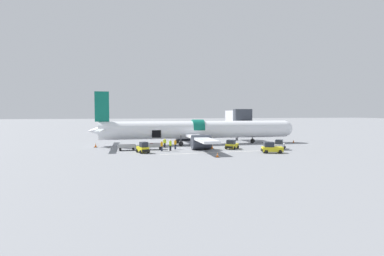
{
  "coord_description": "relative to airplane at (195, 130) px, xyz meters",
  "views": [
    {
      "loc": [
        -10.48,
        -51.65,
        6.41
      ],
      "look_at": [
        0.87,
        2.65,
        3.47
      ],
      "focal_mm": 28.0,
      "sensor_mm": 36.0,
      "label": 1
    }
  ],
  "objects": [
    {
      "name": "baggage_cart_queued",
      "position": [
        -13.14,
        -6.75,
        -2.32
      ],
      "size": [
        4.01,
        1.88,
        0.97
      ],
      "color": "#999BA0",
      "rests_on": "ground_plane"
    },
    {
      "name": "safety_cone_tail",
      "position": [
        -18.83,
        -1.33,
        -2.44
      ],
      "size": [
        0.62,
        0.62,
        0.78
      ],
      "color": "black",
      "rests_on": "ground_plane"
    },
    {
      "name": "baggage_tug_mid",
      "position": [
        -10.69,
        -10.53,
        -2.08
      ],
      "size": [
        2.23,
        2.77,
        1.75
      ],
      "color": "yellow",
      "rests_on": "ground_plane"
    },
    {
      "name": "safety_cone_engine_left",
      "position": [
        -0.55,
        -17.37,
        -2.5
      ],
      "size": [
        0.57,
        0.57,
        0.64
      ],
      "color": "black",
      "rests_on": "ground_plane"
    },
    {
      "name": "safety_cone_nose",
      "position": [
        20.95,
        -1.09,
        -2.52
      ],
      "size": [
        0.51,
        0.51,
        0.6
      ],
      "color": "black",
      "rests_on": "ground_plane"
    },
    {
      "name": "ground_crew_loader_b",
      "position": [
        -6.54,
        -4.23,
        -1.9
      ],
      "size": [
        0.59,
        0.5,
        1.72
      ],
      "color": "black",
      "rests_on": "ground_plane"
    },
    {
      "name": "airplane",
      "position": [
        0.0,
        0.0,
        0.0
      ],
      "size": [
        41.43,
        32.8,
        10.25
      ],
      "color": "white",
      "rests_on": "ground_plane"
    },
    {
      "name": "ground_crew_driver",
      "position": [
        -5.03,
        -7.03,
        -1.9
      ],
      "size": [
        0.55,
        0.55,
        1.72
      ],
      "color": "#1E2338",
      "rests_on": "ground_plane"
    },
    {
      "name": "ground_plane",
      "position": [
        -2.24,
        -6.3,
        -2.8
      ],
      "size": [
        500.0,
        500.0,
        0.0
      ],
      "primitive_type": "plane",
      "color": "gray"
    },
    {
      "name": "apron_marking_line",
      "position": [
        1.17,
        -12.35,
        -2.8
      ],
      "size": [
        18.86,
        1.43,
        0.01
      ],
      "color": "silver",
      "rests_on": "ground_plane"
    },
    {
      "name": "suitcase_on_tarmac_spare",
      "position": [
        -11.14,
        -8.23,
        -2.45
      ],
      "size": [
        0.47,
        0.36,
        0.81
      ],
      "color": "#4C1E1E",
      "rests_on": "ground_plane"
    },
    {
      "name": "jet_bridge_stub",
      "position": [
        10.92,
        4.96,
        2.48
      ],
      "size": [
        3.76,
        8.26,
        7.07
      ],
      "color": "#4C4C51",
      "rests_on": "ground_plane"
    },
    {
      "name": "baggage_tug_rear",
      "position": [
        4.68,
        -8.57,
        -2.11
      ],
      "size": [
        2.99,
        3.27,
        1.61
      ],
      "color": "yellow",
      "rests_on": "ground_plane"
    },
    {
      "name": "baggage_cart_loading",
      "position": [
        -8.65,
        -6.72,
        -2.25
      ],
      "size": [
        4.05,
        1.98,
        1.12
      ],
      "color": "#999BA0",
      "rests_on": "ground_plane"
    },
    {
      "name": "baggage_tug_lead",
      "position": [
        9.06,
        -14.76,
        -2.06
      ],
      "size": [
        3.52,
        2.38,
        1.74
      ],
      "color": "yellow",
      "rests_on": "ground_plane"
    },
    {
      "name": "ground_crew_supervisor",
      "position": [
        -6.14,
        -8.91,
        -1.83
      ],
      "size": [
        0.44,
        0.64,
        1.85
      ],
      "color": "black",
      "rests_on": "ground_plane"
    },
    {
      "name": "ground_crew_loader_a",
      "position": [
        -7.59,
        -9.07,
        -1.91
      ],
      "size": [
        0.46,
        0.59,
        1.7
      ],
      "color": "#1E2338",
      "rests_on": "ground_plane"
    },
    {
      "name": "baggage_tug_spare",
      "position": [
        12.59,
        -10.74,
        -2.08
      ],
      "size": [
        2.95,
        3.4,
        1.7
      ],
      "color": "white",
      "rests_on": "ground_plane"
    },
    {
      "name": "safety_cone_wingtip",
      "position": [
        1.41,
        -7.6,
        -2.48
      ],
      "size": [
        0.55,
        0.55,
        0.69
      ],
      "color": "black",
      "rests_on": "ground_plane"
    }
  ]
}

